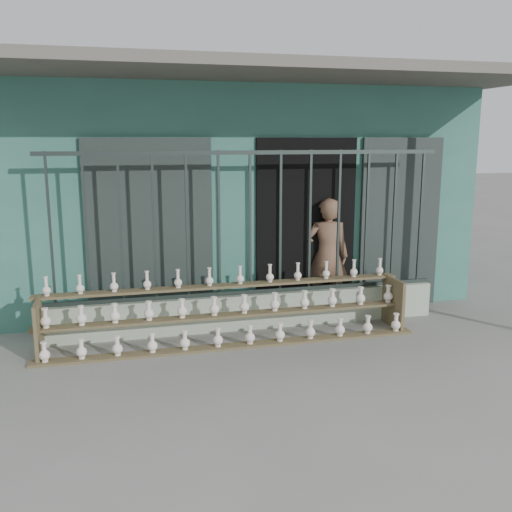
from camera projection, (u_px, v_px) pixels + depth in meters
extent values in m
plane|color=slate|center=(279.00, 366.00, 6.10)|extent=(60.00, 60.00, 0.00)
cube|color=#326B5D|center=(209.00, 185.00, 9.86)|extent=(7.00, 5.00, 3.20)
cube|color=black|center=(305.00, 227.00, 7.80)|extent=(1.40, 0.12, 2.40)
cube|color=#1E2825|center=(150.00, 233.00, 7.26)|extent=(1.60, 0.08, 2.40)
cube|color=#1E2825|center=(399.00, 224.00, 8.10)|extent=(1.20, 0.08, 2.40)
cube|color=#59544C|center=(252.00, 71.00, 6.61)|extent=(7.40, 2.00, 0.12)
cube|color=#A8B99E|center=(250.00, 311.00, 7.29)|extent=(5.00, 0.20, 0.45)
cube|color=#283330|center=(50.00, 231.00, 6.50)|extent=(0.03, 0.03, 1.80)
cube|color=#283330|center=(86.00, 230.00, 6.60)|extent=(0.03, 0.03, 1.80)
cube|color=#283330|center=(121.00, 228.00, 6.69)|extent=(0.03, 0.03, 1.80)
cube|color=#283330|center=(154.00, 227.00, 6.78)|extent=(0.03, 0.03, 1.80)
cube|color=#283330|center=(187.00, 226.00, 6.88)|extent=(0.03, 0.03, 1.80)
cube|color=#283330|center=(219.00, 225.00, 6.97)|extent=(0.03, 0.03, 1.80)
cube|color=#283330|center=(250.00, 224.00, 7.06)|extent=(0.03, 0.03, 1.80)
cube|color=#283330|center=(280.00, 223.00, 7.16)|extent=(0.03, 0.03, 1.80)
cube|color=#283330|center=(310.00, 221.00, 7.25)|extent=(0.03, 0.03, 1.80)
cube|color=#283330|center=(339.00, 220.00, 7.35)|extent=(0.03, 0.03, 1.80)
cube|color=#283330|center=(367.00, 219.00, 7.44)|extent=(0.03, 0.03, 1.80)
cube|color=#283330|center=(394.00, 218.00, 7.53)|extent=(0.03, 0.03, 1.80)
cube|color=#283330|center=(421.00, 217.00, 7.63)|extent=(0.03, 0.03, 1.80)
cube|color=#283330|center=(250.00, 152.00, 6.89)|extent=(5.00, 0.04, 0.05)
cube|color=#283330|center=(250.00, 292.00, 7.24)|extent=(5.00, 0.04, 0.05)
cube|color=brown|center=(234.00, 346.00, 6.63)|extent=(4.50, 0.18, 0.03)
cube|color=brown|center=(229.00, 315.00, 6.81)|extent=(4.50, 0.18, 0.03)
cube|color=brown|center=(225.00, 286.00, 6.99)|extent=(4.50, 0.18, 0.03)
cube|color=brown|center=(39.00, 329.00, 6.29)|extent=(0.04, 0.55, 0.64)
cube|color=brown|center=(393.00, 302.00, 7.32)|extent=(0.04, 0.55, 0.64)
imported|color=brown|center=(327.00, 256.00, 7.82)|extent=(0.68, 0.56, 1.60)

